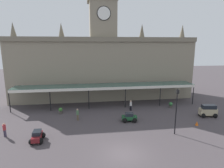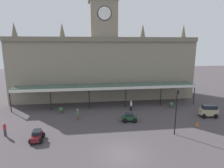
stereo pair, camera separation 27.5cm
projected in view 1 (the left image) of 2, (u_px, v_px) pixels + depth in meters
name	position (u px, v px, depth m)	size (l,w,h in m)	color
ground_plane	(124.00, 154.00, 18.29)	(140.00, 140.00, 0.00)	#473F43
station_building	(103.00, 65.00, 36.99)	(33.89, 7.18, 19.07)	gray
entrance_canopy	(106.00, 86.00, 31.96)	(30.36, 3.26, 3.63)	#38564C
car_beige_van	(208.00, 111.00, 27.59)	(2.51, 1.83, 1.77)	tan
car_green_sedan	(129.00, 118.00, 25.93)	(2.14, 1.67, 1.19)	#1E512D
car_maroon_sedan	(37.00, 137.00, 20.60)	(1.56, 2.07, 1.19)	maroon
pedestrian_near_entrance	(131.00, 105.00, 30.07)	(0.34, 0.35, 1.67)	black
pedestrian_beside_cars	(4.00, 129.00, 21.51)	(0.35, 0.34, 1.67)	#3F384C
pedestrian_crossing_forecourt	(78.00, 114.00, 26.23)	(0.34, 0.36, 1.67)	brown
victorian_lamppost	(176.00, 107.00, 21.68)	(0.30, 0.30, 5.49)	black
traffic_cone	(197.00, 123.00, 24.68)	(0.40, 0.40, 0.56)	orange
planter_near_kerb	(61.00, 111.00, 28.79)	(0.60, 0.60, 0.96)	#47423D
planter_by_canopy	(171.00, 105.00, 31.53)	(0.60, 0.60, 0.96)	#47423D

